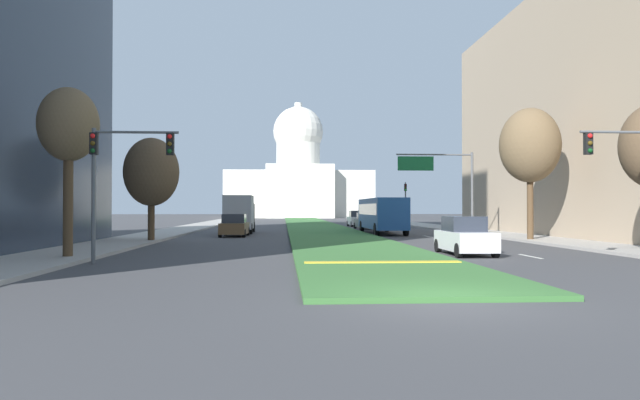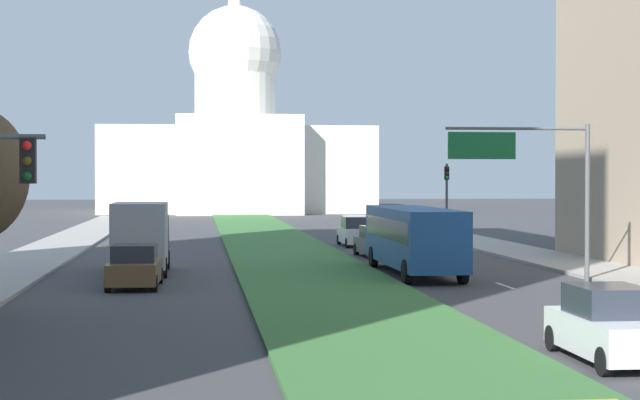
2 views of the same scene
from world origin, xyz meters
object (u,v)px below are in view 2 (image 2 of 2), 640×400
at_px(capitol_building, 235,148).
at_px(sedan_far_horizon, 356,232).
at_px(sedan_lead_stopped, 610,327).
at_px(box_truck_delivery, 141,237).
at_px(city_bus, 413,235).
at_px(sedan_distant, 379,243).
at_px(traffic_light_far_right, 447,193).
at_px(sedan_midblock, 135,268).
at_px(overhead_guide_sign, 534,169).

relative_size(capitol_building, sedan_far_horizon, 7.21).
relative_size(sedan_lead_stopped, box_truck_delivery, 0.67).
bearing_deg(city_bus, sedan_far_horizon, 88.85).
bearing_deg(capitol_building, sedan_distant, -86.51).
bearing_deg(sedan_lead_stopped, sedan_distant, 89.63).
xyz_separation_m(sedan_lead_stopped, sedan_distant, (0.21, 32.83, -0.03)).
distance_m(capitol_building, traffic_light_far_right, 71.57).
height_order(sedan_lead_stopped, sedan_far_horizon, sedan_far_horizon).
distance_m(sedan_midblock, sedan_distant, 19.11).
height_order(capitol_building, sedan_midblock, capitol_building).
xyz_separation_m(capitol_building, box_truck_delivery, (-7.37, -88.75, -6.42)).
bearing_deg(overhead_guide_sign, capitol_building, 95.31).
bearing_deg(traffic_light_far_right, sedan_far_horizon, 179.53).
bearing_deg(capitol_building, city_bus, -87.04).
relative_size(sedan_distant, city_bus, 0.44).
bearing_deg(sedan_midblock, overhead_guide_sign, 0.77).
height_order(overhead_guide_sign, box_truck_delivery, overhead_guide_sign).
bearing_deg(box_truck_delivery, traffic_light_far_right, 44.91).
height_order(sedan_lead_stopped, sedan_midblock, sedan_lead_stopped).
distance_m(capitol_building, sedan_distant, 80.45).
bearing_deg(sedan_midblock, city_bus, 20.42).
bearing_deg(overhead_guide_sign, traffic_light_far_right, 85.00).
xyz_separation_m(traffic_light_far_right, city_bus, (-6.20, -19.67, -1.54)).
height_order(traffic_light_far_right, sedan_distant, traffic_light_far_right).
height_order(traffic_light_far_right, overhead_guide_sign, overhead_guide_sign).
relative_size(traffic_light_far_right, sedan_far_horizon, 1.13).
bearing_deg(box_truck_delivery, sedan_midblock, -89.35).
xyz_separation_m(traffic_light_far_right, sedan_far_horizon, (-5.80, 0.05, -2.45)).
bearing_deg(box_truck_delivery, city_bus, -7.10).
xyz_separation_m(capitol_building, traffic_light_far_right, (10.87, -70.58, -4.78)).
bearing_deg(capitol_building, sedan_midblock, -94.41).
xyz_separation_m(sedan_midblock, sedan_far_horizon, (12.36, 24.17, 0.07)).
bearing_deg(box_truck_delivery, capitol_building, 85.26).
bearing_deg(sedan_midblock, capitol_building, 85.59).
relative_size(overhead_guide_sign, sedan_midblock, 1.55).
height_order(capitol_building, box_truck_delivery, capitol_building).
distance_m(capitol_building, overhead_guide_sign, 94.96).
bearing_deg(box_truck_delivery, sedan_distant, 35.66).
xyz_separation_m(sedan_lead_stopped, box_truck_delivery, (-12.03, 24.05, 0.86)).
relative_size(overhead_guide_sign, city_bus, 0.59).
distance_m(sedan_midblock, city_bus, 12.80).
distance_m(sedan_far_horizon, city_bus, 19.75).
xyz_separation_m(capitol_building, sedan_distant, (4.88, -79.97, -7.30)).
relative_size(sedan_midblock, sedan_far_horizon, 0.91).
relative_size(box_truck_delivery, city_bus, 0.58).
bearing_deg(traffic_light_far_right, overhead_guide_sign, -95.00).
relative_size(traffic_light_far_right, box_truck_delivery, 0.81).
relative_size(sedan_distant, sedan_far_horizon, 1.04).
bearing_deg(capitol_building, overhead_guide_sign, -84.69).
bearing_deg(city_bus, overhead_guide_sign, -45.88).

